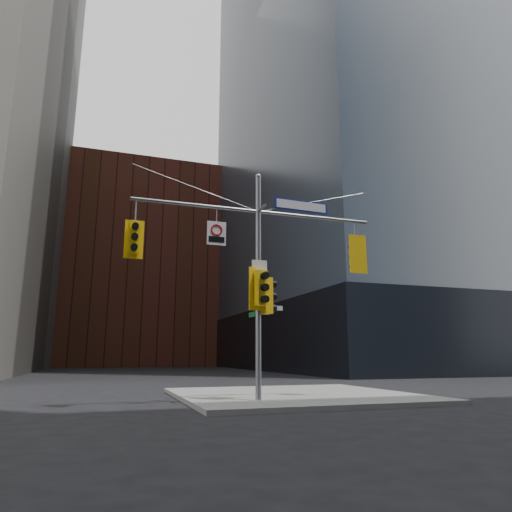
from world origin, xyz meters
TOP-DOWN VIEW (x-y plane):
  - ground at (0.00, 0.00)m, footprint 160.00×160.00m
  - sidewalk_corner at (2.00, 4.00)m, footprint 8.00×8.00m
  - tower_ne at (28.00, 32.00)m, footprint 36.00×36.00m
  - podium_ne at (28.00, 32.00)m, footprint 36.40×36.40m
  - brick_midrise at (0.00, 58.00)m, footprint 26.00×20.00m
  - signal_assembly at (0.00, 1.99)m, footprint 8.00×0.80m
  - traffic_light_west_arm at (-3.82, 2.01)m, footprint 0.55×0.43m
  - traffic_light_east_arm at (3.51, 1.99)m, footprint 0.63×0.50m
  - traffic_light_pole_side at (0.33, 2.01)m, footprint 0.47×0.40m
  - traffic_light_pole_front at (-0.00, 1.73)m, footprint 0.63×0.59m
  - street_sign_blade at (1.53, 2.00)m, footprint 1.94×0.15m
  - regulatory_sign_arm at (-1.37, 1.97)m, footprint 0.60×0.07m
  - regulatory_sign_pole at (0.00, 1.88)m, footprint 0.49×0.04m
  - street_blade_ew at (0.45, 2.00)m, footprint 0.71×0.04m
  - street_blade_ns at (0.00, 2.45)m, footprint 0.09×0.76m

SIDE VIEW (x-z plane):
  - ground at x=0.00m, z-range 0.00..0.00m
  - sidewalk_corner at x=2.00m, z-range 0.00..0.15m
  - street_blade_ns at x=0.00m, z-range 2.65..2.80m
  - street_blade_ew at x=0.45m, z-range 2.83..2.97m
  - podium_ne at x=28.00m, z-range 0.00..6.00m
  - traffic_light_pole_side at x=0.33m, z-range 2.70..3.83m
  - traffic_light_pole_front at x=0.00m, z-range 2.79..4.13m
  - regulatory_sign_pole at x=0.00m, z-range 3.70..4.35m
  - signal_assembly at x=0.00m, z-range 0.77..8.07m
  - traffic_light_west_arm at x=-3.82m, z-range 4.22..5.38m
  - traffic_light_east_arm at x=3.51m, z-range 4.14..5.46m
  - regulatory_sign_arm at x=-1.37m, z-range 4.80..5.55m
  - street_sign_blade at x=1.53m, z-range 6.16..6.54m
  - brick_midrise at x=0.00m, z-range 0.00..28.00m
  - tower_ne at x=28.00m, z-range 0.00..90.00m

